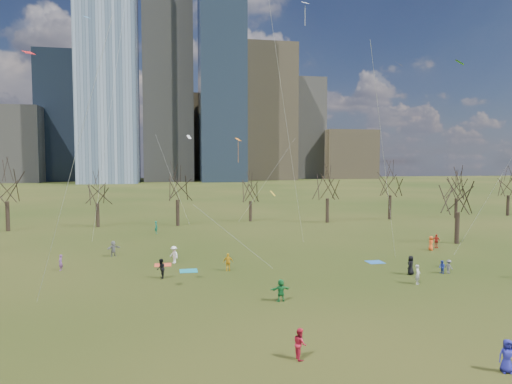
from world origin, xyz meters
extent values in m
plane|color=black|center=(0.00, 0.00, 0.00)|extent=(500.00, 500.00, 0.00)
cube|color=slate|center=(-35.00, 190.00, 59.00)|extent=(26.00, 26.00, 118.00)
cube|color=slate|center=(-8.00, 205.00, 47.50)|extent=(24.00, 24.00, 95.00)
cube|color=#384C66|center=(18.00, 195.00, 52.50)|extent=(22.00, 22.00, 105.00)
cube|color=#726347|center=(45.00, 215.00, 36.00)|extent=(28.00, 28.00, 72.00)
cube|color=#384C66|center=(-60.00, 220.00, 32.50)|extent=(25.00, 25.00, 65.00)
cube|color=slate|center=(70.00, 230.00, 29.00)|extent=(22.00, 22.00, 58.00)
cube|color=#726347|center=(5.00, 240.00, 24.00)|extent=(30.00, 30.00, 48.00)
cube|color=slate|center=(-85.00, 210.00, 18.00)|extent=(35.00, 30.00, 36.00)
cube|color=#726347|center=(95.00, 225.00, 14.00)|extent=(30.00, 28.00, 28.00)
cylinder|color=black|center=(-31.00, 39.00, 2.14)|extent=(0.55, 0.55, 4.28)
cylinder|color=black|center=(-19.00, 41.00, 1.80)|extent=(0.52, 0.52, 3.60)
cylinder|color=black|center=(-7.00, 40.00, 2.02)|extent=(0.54, 0.54, 4.05)
cylinder|color=black|center=(5.00, 43.00, 1.69)|extent=(0.51, 0.51, 3.38)
cylinder|color=black|center=(17.00, 39.00, 1.98)|extent=(0.54, 0.54, 3.96)
cylinder|color=black|center=(29.00, 41.00, 2.07)|extent=(0.54, 0.54, 4.14)
cylinder|color=black|center=(41.00, 40.00, 1.75)|extent=(0.52, 0.52, 3.51)
cylinder|color=black|center=(53.00, 42.00, 1.87)|extent=(0.53, 0.53, 3.74)
cylinder|color=black|center=(26.00, 18.00, 1.91)|extent=(0.53, 0.53, 3.83)
cube|color=teal|center=(-6.62, 10.06, 0.01)|extent=(1.60, 1.50, 0.03)
cube|color=#245FAC|center=(11.65, 10.23, 0.01)|extent=(1.60, 1.50, 0.03)
cube|color=#D14729|center=(-8.95, 12.93, 0.01)|extent=(1.60, 1.50, 0.03)
imported|color=navy|center=(7.28, -12.96, 0.80)|extent=(0.90, 0.73, 1.59)
imported|color=silver|center=(11.47, 2.06, 0.80)|extent=(0.67, 0.69, 1.59)
imported|color=red|center=(-1.90, -9.69, 0.79)|extent=(0.62, 0.78, 1.59)
imported|color=#5C5C61|center=(16.09, 4.78, 0.61)|extent=(0.67, 0.89, 1.23)
imported|color=gold|center=(-3.07, 9.43, 0.81)|extent=(1.00, 0.52, 1.63)
imported|color=#197432|center=(-0.56, -0.29, 0.81)|extent=(1.54, 0.66, 1.61)
imported|color=black|center=(12.55, 5.05, 0.84)|extent=(0.97, 0.93, 1.67)
imported|color=#78458A|center=(-18.11, 12.45, 0.74)|extent=(0.43, 0.58, 1.47)
imported|color=#283AB0|center=(15.45, 4.81, 0.59)|extent=(0.46, 0.59, 1.18)
imported|color=white|center=(-7.90, 13.57, 0.84)|extent=(1.17, 1.25, 1.69)
imported|color=red|center=(21.92, 15.92, 0.80)|extent=(0.98, 0.51, 1.59)
imported|color=slate|center=(-14.11, 18.05, 0.82)|extent=(1.53, 1.26, 1.64)
imported|color=#FF591C|center=(20.49, 14.70, 0.80)|extent=(0.74, 0.91, 1.60)
imported|color=#1A785A|center=(-10.09, 32.85, 0.86)|extent=(0.59, 0.73, 1.73)
imported|color=black|center=(-9.05, 7.73, 0.86)|extent=(0.66, 0.84, 1.71)
plane|color=gold|center=(11.51, 5.88, 18.38)|extent=(1.11, 1.11, 0.45)
cylinder|color=silver|center=(8.52, 2.36, 9.89)|extent=(6.01, 7.06, 16.99)
plane|color=white|center=(5.63, 14.70, 26.16)|extent=(0.91, 0.84, 0.35)
cylinder|color=silver|center=(2.72, 11.01, 13.78)|extent=(5.86, 7.40, 24.77)
cylinder|color=white|center=(5.63, 14.70, 24.88)|extent=(0.04, 0.04, 2.10)
plane|color=green|center=(17.39, 5.96, 18.81)|extent=(1.01, 1.07, 0.47)
cylinder|color=silver|center=(19.42, 1.73, 10.10)|extent=(4.08, 8.49, 17.41)
plane|color=#3191D3|center=(-16.45, 19.49, 24.89)|extent=(1.04, 1.03, 0.31)
cylinder|color=silver|center=(-14.13, 15.70, 13.15)|extent=(4.68, 7.60, 23.50)
plane|color=orange|center=(1.30, 32.01, 13.02)|extent=(1.21, 1.21, 0.44)
cylinder|color=silver|center=(4.75, 29.69, 7.21)|extent=(6.92, 4.67, 11.63)
cylinder|color=orange|center=(1.30, 32.01, 11.25)|extent=(0.04, 0.04, 3.00)
plane|color=yellow|center=(-0.18, 3.95, 7.42)|extent=(0.61, 0.68, 0.41)
cylinder|color=silver|center=(-3.54, -0.16, 4.41)|extent=(6.73, 8.25, 6.04)
plane|color=red|center=(-16.32, -1.91, 16.37)|extent=(1.16, 1.15, 0.29)
cylinder|color=silver|center=(-13.49, -5.89, 8.88)|extent=(5.68, 7.98, 14.97)
plane|color=silver|center=(-5.60, 29.90, 13.20)|extent=(0.80, 0.74, 0.51)
cylinder|color=silver|center=(-7.70, 27.35, 7.30)|extent=(4.22, 5.12, 11.80)
camera|label=1|loc=(-8.29, -31.26, 9.96)|focal=32.00mm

